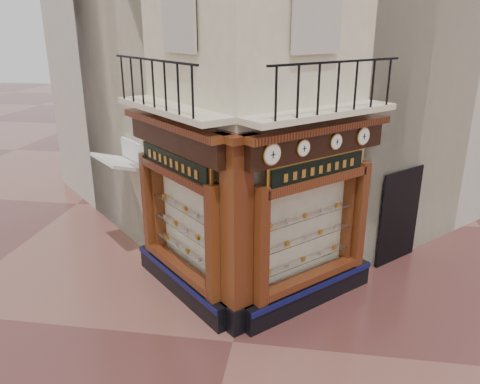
% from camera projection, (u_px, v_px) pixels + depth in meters
% --- Properties ---
extents(ground, '(80.00, 80.00, 0.00)m').
position_uv_depth(ground, '(233.00, 342.00, 9.00)').
color(ground, '#4F2725').
rests_on(ground, ground).
extents(main_building, '(11.31, 11.31, 12.00)m').
position_uv_depth(main_building, '(269.00, 16.00, 12.73)').
color(main_building, beige).
rests_on(main_building, ground).
extents(neighbour_left, '(11.31, 11.31, 11.00)m').
position_uv_depth(neighbour_left, '(202.00, 34.00, 15.56)').
color(neighbour_left, '#B1A89B').
rests_on(neighbour_left, ground).
extents(neighbour_right, '(11.31, 11.31, 11.00)m').
position_uv_depth(neighbour_right, '(354.00, 34.00, 14.85)').
color(neighbour_right, '#B1A89B').
rests_on(neighbour_right, ground).
extents(shopfront_left, '(2.86, 2.86, 3.98)m').
position_uv_depth(shopfront_left, '(180.00, 212.00, 10.00)').
color(shopfront_left, black).
rests_on(shopfront_left, ground).
extents(shopfront_right, '(2.86, 2.86, 3.98)m').
position_uv_depth(shopfront_right, '(312.00, 220.00, 9.60)').
color(shopfront_right, black).
rests_on(shopfront_right, ground).
extents(corner_pilaster, '(0.85, 0.85, 3.98)m').
position_uv_depth(corner_pilaster, '(237.00, 239.00, 8.82)').
color(corner_pilaster, black).
rests_on(corner_pilaster, ground).
extents(balcony, '(5.94, 2.97, 1.03)m').
position_uv_depth(balcony, '(245.00, 110.00, 8.98)').
color(balcony, beige).
rests_on(balcony, ground).
extents(clock_a, '(0.32, 0.32, 0.40)m').
position_uv_depth(clock_a, '(272.00, 154.00, 8.19)').
color(clock_a, '#B0903A').
rests_on(clock_a, ground).
extents(clock_b, '(0.26, 0.26, 0.32)m').
position_uv_depth(clock_b, '(303.00, 148.00, 8.61)').
color(clock_b, '#B0903A').
rests_on(clock_b, ground).
extents(clock_c, '(0.26, 0.26, 0.32)m').
position_uv_depth(clock_c, '(336.00, 142.00, 9.10)').
color(clock_c, '#B0903A').
rests_on(clock_c, ground).
extents(clock_d, '(0.30, 0.30, 0.38)m').
position_uv_depth(clock_d, '(363.00, 136.00, 9.54)').
color(clock_d, '#B0903A').
rests_on(clock_d, ground).
extents(awning, '(1.72, 1.72, 0.33)m').
position_uv_depth(awning, '(127.00, 254.00, 12.47)').
color(awning, silver).
rests_on(awning, ground).
extents(signboard_left, '(2.05, 2.05, 0.55)m').
position_uv_depth(signboard_left, '(174.00, 163.00, 9.58)').
color(signboard_left, gold).
rests_on(signboard_left, ground).
extents(signboard_right, '(1.90, 1.90, 0.51)m').
position_uv_depth(signboard_right, '(318.00, 169.00, 9.17)').
color(signboard_right, gold).
rests_on(signboard_right, ground).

